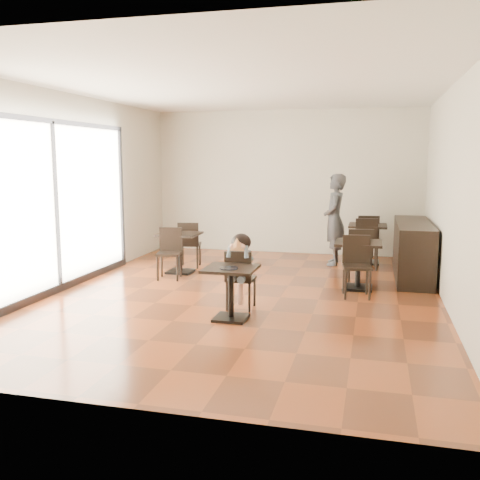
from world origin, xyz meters
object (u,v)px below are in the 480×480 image
(child_chair, at_px, (241,279))
(chair_back_b, at_px, (367,244))
(cafe_table_left, at_px, (180,253))
(chair_left_b, at_px, (169,254))
(child, at_px, (241,272))
(cafe_table_back, at_px, (367,244))
(child_table, at_px, (231,293))
(adult_patron, at_px, (335,220))
(chair_back_a, at_px, (368,237))
(cafe_table_mid, at_px, (358,265))
(chair_mid_a, at_px, (359,255))
(chair_mid_b, at_px, (357,267))
(chair_left_a, at_px, (190,244))

(child_chair, relative_size, chair_back_b, 0.89)
(cafe_table_left, distance_m, chair_left_b, 0.56)
(child, bearing_deg, child_chair, 0.00)
(cafe_table_left, height_order, cafe_table_back, cafe_table_back)
(child_chair, relative_size, chair_left_b, 0.94)
(child_table, height_order, adult_patron, adult_patron)
(cafe_table_back, distance_m, chair_back_b, 0.56)
(child_chair, bearing_deg, chair_back_a, -111.76)
(cafe_table_mid, distance_m, chair_mid_a, 0.56)
(cafe_table_left, distance_m, chair_mid_a, 3.28)
(child, bearing_deg, chair_back_a, 68.24)
(child_chair, height_order, adult_patron, adult_patron)
(child_table, height_order, chair_mid_a, chair_mid_a)
(child_chair, xyz_separation_m, adult_patron, (1.04, 3.58, 0.49))
(child_chair, bearing_deg, cafe_table_back, -113.61)
(chair_left_b, bearing_deg, chair_mid_a, 0.22)
(adult_patron, distance_m, cafe_table_mid, 2.11)
(chair_back_a, bearing_deg, child_table, 65.95)
(chair_back_a, xyz_separation_m, chair_back_b, (0.00, -0.92, 0.00))
(cafe_table_mid, distance_m, chair_back_b, 1.73)
(chair_back_a, relative_size, chair_back_b, 1.00)
(child_chair, bearing_deg, adult_patron, -106.28)
(cafe_table_left, bearing_deg, adult_patron, 28.69)
(child_chair, bearing_deg, chair_mid_b, -146.49)
(child_table, relative_size, chair_mid_a, 0.75)
(chair_mid_a, distance_m, chair_mid_b, 1.10)
(chair_mid_a, distance_m, chair_back_a, 2.10)
(child_table, bearing_deg, child, 90.00)
(chair_mid_b, bearing_deg, chair_mid_a, 82.19)
(chair_mid_b, distance_m, chair_back_a, 3.20)
(cafe_table_left, relative_size, chair_mid_b, 0.80)
(chair_mid_b, distance_m, chair_left_a, 3.64)
(chair_left_a, distance_m, chair_back_a, 3.76)
(cafe_table_mid, height_order, chair_left_b, chair_left_b)
(cafe_table_mid, height_order, chair_left_a, chair_left_a)
(child_chair, xyz_separation_m, child, (0.00, 0.00, 0.11))
(child_table, height_order, chair_mid_b, chair_mid_b)
(cafe_table_mid, relative_size, chair_mid_a, 0.83)
(cafe_table_mid, xyz_separation_m, chair_mid_a, (0.00, 0.55, 0.08))
(child_chair, xyz_separation_m, chair_left_b, (-1.70, 1.53, 0.03))
(child, relative_size, chair_back_a, 1.12)
(chair_left_a, bearing_deg, chair_mid_a, 161.19)
(child, distance_m, chair_left_b, 2.28)
(cafe_table_back, bearing_deg, chair_mid_b, -92.24)
(child_table, height_order, chair_left_a, chair_left_a)
(chair_mid_a, relative_size, chair_mid_b, 1.00)
(chair_back_b, bearing_deg, cafe_table_back, 85.41)
(adult_patron, xyz_separation_m, chair_left_b, (-2.74, -2.05, -0.46))
(child, xyz_separation_m, adult_patron, (1.04, 3.58, 0.38))
(child, height_order, chair_left_b, child)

